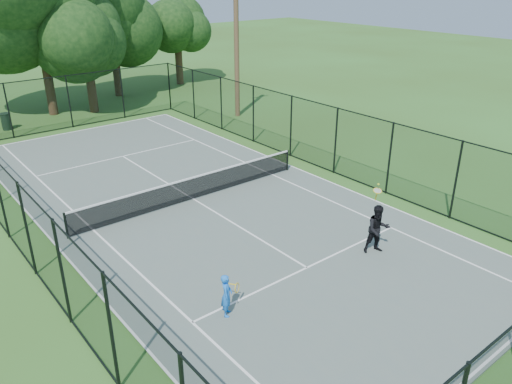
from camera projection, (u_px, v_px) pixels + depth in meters
ground at (194, 201)px, 19.75m from camera, size 120.00×120.00×0.00m
tennis_court at (194, 200)px, 19.74m from camera, size 11.00×24.00×0.06m
tennis_net at (193, 187)px, 19.51m from camera, size 10.08×0.08×0.95m
fence at (192, 165)px, 19.14m from camera, size 13.10×26.10×3.00m
tree_near_left at (36, 8)px, 29.03m from camera, size 7.91×7.91×10.32m
tree_near_mid at (84, 33)px, 30.16m from camera, size 6.06×6.06×7.92m
tree_near_right at (112, 25)px, 34.36m from camera, size 5.59×5.59×7.72m
tree_far_right at (177, 35)px, 38.59m from camera, size 4.58×4.58×6.06m
trash_bin_right at (6, 121)px, 28.36m from camera, size 0.58×0.58×0.96m
utility_pole at (237, 52)px, 29.70m from camera, size 1.40×0.30×7.69m
player_blue at (227, 295)px, 12.89m from camera, size 0.84×0.52×1.21m
player_black at (378, 229)px, 15.73m from camera, size 0.98×0.94×2.20m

